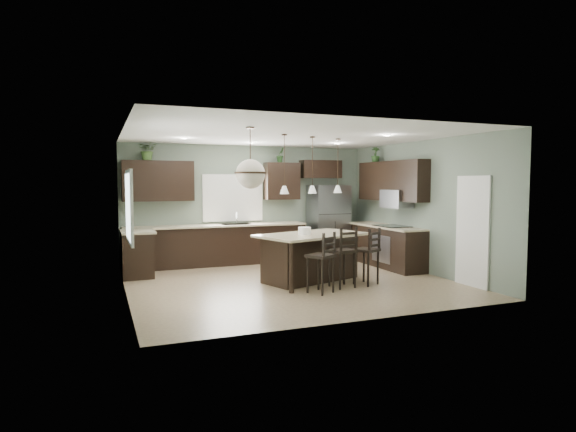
{
  "coord_description": "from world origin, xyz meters",
  "views": [
    {
      "loc": [
        -3.41,
        -8.47,
        1.92
      ],
      "look_at": [
        0.1,
        0.4,
        1.25
      ],
      "focal_mm": 30.0,
      "sensor_mm": 36.0,
      "label": 1
    }
  ],
  "objects_px": {
    "refrigerator": "(328,222)",
    "kitchen_island": "(312,257)",
    "serving_dish": "(304,231)",
    "bar_stool_left": "(320,263)",
    "plant_back_left": "(148,150)",
    "bar_stool_center": "(342,257)",
    "bar_stool_right": "(366,256)"
  },
  "relations": [
    {
      "from": "refrigerator",
      "to": "kitchen_island",
      "type": "bearing_deg",
      "value": -122.86
    },
    {
      "from": "serving_dish",
      "to": "bar_stool_left",
      "type": "height_order",
      "value": "bar_stool_left"
    },
    {
      "from": "refrigerator",
      "to": "plant_back_left",
      "type": "height_order",
      "value": "plant_back_left"
    },
    {
      "from": "kitchen_island",
      "to": "plant_back_left",
      "type": "bearing_deg",
      "value": 118.69
    },
    {
      "from": "serving_dish",
      "to": "plant_back_left",
      "type": "relative_size",
      "value": 0.52
    },
    {
      "from": "bar_stool_center",
      "to": "plant_back_left",
      "type": "distance_m",
      "value": 4.97
    },
    {
      "from": "refrigerator",
      "to": "bar_stool_right",
      "type": "distance_m",
      "value": 3.11
    },
    {
      "from": "serving_dish",
      "to": "plant_back_left",
      "type": "height_order",
      "value": "plant_back_left"
    },
    {
      "from": "kitchen_island",
      "to": "bar_stool_left",
      "type": "distance_m",
      "value": 1.04
    },
    {
      "from": "bar_stool_center",
      "to": "bar_stool_right",
      "type": "distance_m",
      "value": 0.53
    },
    {
      "from": "bar_stool_left",
      "to": "plant_back_left",
      "type": "bearing_deg",
      "value": 97.05
    },
    {
      "from": "refrigerator",
      "to": "bar_stool_center",
      "type": "relative_size",
      "value": 1.66
    },
    {
      "from": "plant_back_left",
      "to": "refrigerator",
      "type": "bearing_deg",
      "value": -3.41
    },
    {
      "from": "refrigerator",
      "to": "kitchen_island",
      "type": "height_order",
      "value": "refrigerator"
    },
    {
      "from": "refrigerator",
      "to": "bar_stool_center",
      "type": "distance_m",
      "value": 3.32
    },
    {
      "from": "refrigerator",
      "to": "kitchen_island",
      "type": "relative_size",
      "value": 0.89
    },
    {
      "from": "plant_back_left",
      "to": "bar_stool_center",
      "type": "bearing_deg",
      "value": -47.19
    },
    {
      "from": "kitchen_island",
      "to": "bar_stool_center",
      "type": "bearing_deg",
      "value": -88.15
    },
    {
      "from": "bar_stool_center",
      "to": "refrigerator",
      "type": "bearing_deg",
      "value": 59.94
    },
    {
      "from": "kitchen_island",
      "to": "plant_back_left",
      "type": "xyz_separation_m",
      "value": [
        -2.8,
        2.58,
        2.17
      ]
    },
    {
      "from": "refrigerator",
      "to": "serving_dish",
      "type": "bearing_deg",
      "value": -125.3
    },
    {
      "from": "serving_dish",
      "to": "plant_back_left",
      "type": "distance_m",
      "value": 4.06
    },
    {
      "from": "bar_stool_center",
      "to": "kitchen_island",
      "type": "bearing_deg",
      "value": 102.3
    },
    {
      "from": "refrigerator",
      "to": "bar_stool_right",
      "type": "bearing_deg",
      "value": -103.11
    },
    {
      "from": "bar_stool_center",
      "to": "plant_back_left",
      "type": "xyz_separation_m",
      "value": [
        -3.07,
        3.31,
        2.07
      ]
    },
    {
      "from": "bar_stool_right",
      "to": "bar_stool_left",
      "type": "bearing_deg",
      "value": 171.68
    },
    {
      "from": "kitchen_island",
      "to": "bar_stool_right",
      "type": "xyz_separation_m",
      "value": [
        0.8,
        -0.68,
        0.08
      ]
    },
    {
      "from": "refrigerator",
      "to": "bar_stool_right",
      "type": "relative_size",
      "value": 1.72
    },
    {
      "from": "kitchen_island",
      "to": "bar_stool_center",
      "type": "height_order",
      "value": "bar_stool_center"
    },
    {
      "from": "refrigerator",
      "to": "serving_dish",
      "type": "relative_size",
      "value": 7.71
    },
    {
      "from": "kitchen_island",
      "to": "serving_dish",
      "type": "relative_size",
      "value": 8.7
    },
    {
      "from": "bar_stool_left",
      "to": "serving_dish",
      "type": "bearing_deg",
      "value": 55.72
    }
  ]
}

